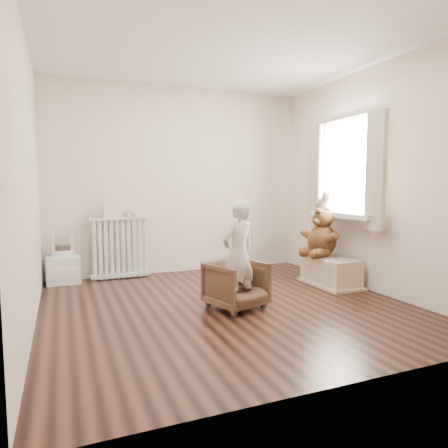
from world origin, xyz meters
name	(u,v)px	position (x,y,z in m)	size (l,w,h in m)	color
floor	(227,305)	(0.00, 0.00, 0.00)	(3.60, 3.60, 0.01)	black
ceiling	(227,44)	(0.00, 0.00, 2.60)	(3.60, 3.60, 0.01)	white
back_wall	(178,181)	(0.00, 1.80, 1.30)	(3.60, 0.02, 2.60)	#ECE6CC
front_wall	(345,174)	(0.00, -1.80, 1.30)	(3.60, 0.02, 2.60)	#ECE6CC
left_wall	(27,177)	(-1.80, 0.00, 1.30)	(0.02, 3.60, 2.60)	#ECE6CC
right_wall	(369,180)	(1.80, 0.00, 1.30)	(0.02, 3.60, 2.60)	#ECE6CC
window	(349,168)	(1.76, 0.30, 1.45)	(0.03, 0.90, 1.10)	white
window_sill	(342,215)	(1.67, 0.30, 0.87)	(0.22, 1.10, 0.06)	silver
curtain_left	(376,171)	(1.65, -0.27, 1.39)	(0.06, 0.26, 1.30)	beige
curtain_right	(315,174)	(1.65, 0.87, 1.39)	(0.06, 0.26, 1.30)	beige
radiator	(120,249)	(-0.84, 1.68, 0.39)	(0.77, 0.15, 0.82)	silver
paper_doll	(111,207)	(-0.95, 1.68, 0.96)	(0.17, 0.02, 0.29)	beige
tin_a	(127,215)	(-0.74, 1.68, 0.85)	(0.10, 0.10, 0.06)	#A59E8C
tin_b	(134,215)	(-0.65, 1.68, 0.84)	(0.09, 0.09, 0.05)	#A59E8C
toy_vanity	(63,262)	(-1.55, 1.65, 0.28)	(0.40, 0.29, 0.63)	silver
armchair	(236,285)	(0.06, -0.11, 0.24)	(0.51, 0.52, 0.48)	brown
child	(238,254)	(0.06, -0.16, 0.56)	(0.39, 0.26, 1.07)	beige
toy_bench	(331,269)	(1.52, 0.31, 0.20)	(0.39, 0.75, 0.35)	beige
teddy_bear	(322,231)	(1.47, 0.42, 0.67)	(0.49, 0.38, 0.60)	#3B2211
plush_cat	(322,203)	(1.66, 0.70, 1.00)	(0.18, 0.30, 0.25)	slate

